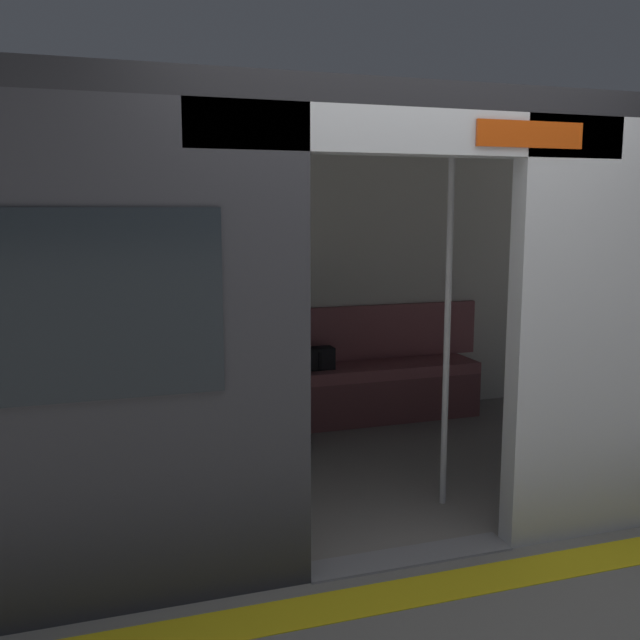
# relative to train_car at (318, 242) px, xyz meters

# --- Properties ---
(ground_plane) EXTENTS (60.00, 60.00, 0.00)m
(ground_plane) POSITION_rel_train_car_xyz_m (-0.08, 1.19, -1.50)
(ground_plane) COLOR gray
(platform_edge_strip) EXTENTS (8.00, 0.24, 0.01)m
(platform_edge_strip) POSITION_rel_train_car_xyz_m (-0.08, 1.49, -1.49)
(platform_edge_strip) COLOR yellow
(platform_edge_strip) RESTS_ON ground_plane
(train_car) EXTENTS (6.40, 2.69, 2.26)m
(train_car) POSITION_rel_train_car_xyz_m (0.00, 0.00, 0.00)
(train_car) COLOR silver
(train_car) RESTS_ON ground_plane
(bench_seat) EXTENTS (3.19, 0.44, 0.45)m
(bench_seat) POSITION_rel_train_car_xyz_m (-0.08, -0.99, -1.15)
(bench_seat) COLOR #935156
(bench_seat) RESTS_ON ground_plane
(person_seated) EXTENTS (0.55, 0.68, 1.18)m
(person_seated) POSITION_rel_train_car_xyz_m (0.05, -0.94, -0.82)
(person_seated) COLOR #4C8CC6
(person_seated) RESTS_ON ground_plane
(handbag) EXTENTS (0.26, 0.15, 0.17)m
(handbag) POSITION_rel_train_car_xyz_m (-0.33, -1.03, -0.96)
(handbag) COLOR black
(handbag) RESTS_ON bench_seat
(book) EXTENTS (0.16, 0.23, 0.03)m
(book) POSITION_rel_train_car_xyz_m (0.45, -1.02, -1.03)
(book) COLOR #26598C
(book) RESTS_ON bench_seat
(grab_pole_door) EXTENTS (0.04, 0.04, 2.12)m
(grab_pole_door) POSITION_rel_train_car_xyz_m (0.39, 0.78, -0.44)
(grab_pole_door) COLOR silver
(grab_pole_door) RESTS_ON ground_plane
(grab_pole_far) EXTENTS (0.04, 0.04, 2.12)m
(grab_pole_far) POSITION_rel_train_car_xyz_m (-0.55, 0.65, -0.44)
(grab_pole_far) COLOR silver
(grab_pole_far) RESTS_ON ground_plane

